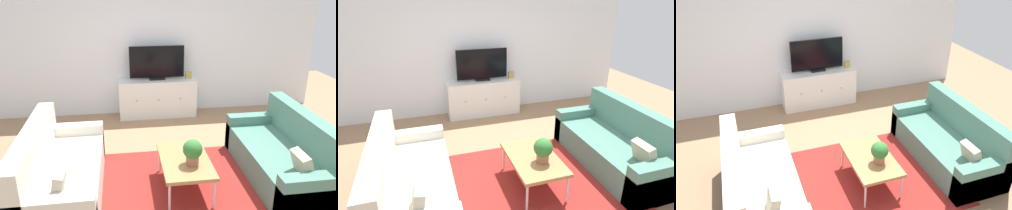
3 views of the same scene
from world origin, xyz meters
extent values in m
plane|color=#997251|center=(0.00, 0.00, 0.00)|extent=(10.00, 10.00, 0.00)
cube|color=white|center=(0.00, 2.55, 1.35)|extent=(6.40, 0.12, 2.70)
cube|color=maroon|center=(0.00, -0.15, 0.01)|extent=(2.50, 1.90, 0.01)
cube|color=beige|center=(-1.35, -0.10, 0.20)|extent=(0.85, 1.88, 0.40)
cube|color=beige|center=(-1.67, -0.10, 0.43)|extent=(0.20, 1.88, 0.86)
cube|color=beige|center=(-1.35, 0.75, 0.27)|extent=(0.85, 0.18, 0.54)
cube|color=#B2A58C|center=(-1.30, -0.71, 0.52)|extent=(0.15, 0.30, 0.31)
cube|color=#4C7A6B|center=(1.35, -0.10, 0.20)|extent=(0.85, 1.88, 0.40)
cube|color=#4C7A6B|center=(1.67, -0.10, 0.43)|extent=(0.20, 1.88, 0.86)
cube|color=#4C7A6B|center=(1.35, 0.75, 0.27)|extent=(0.85, 0.18, 0.54)
cube|color=#4C7A6B|center=(1.35, -0.95, 0.27)|extent=(0.85, 0.18, 0.54)
cube|color=#B2A58C|center=(1.30, -0.71, 0.52)|extent=(0.19, 0.30, 0.32)
cube|color=#A37547|center=(0.08, -0.21, 0.40)|extent=(0.59, 0.95, 0.04)
cylinder|color=silver|center=(-0.17, -0.64, 0.19)|extent=(0.03, 0.03, 0.38)
cylinder|color=silver|center=(0.33, -0.64, 0.19)|extent=(0.03, 0.03, 0.38)
cylinder|color=silver|center=(-0.17, 0.22, 0.19)|extent=(0.03, 0.03, 0.38)
cylinder|color=silver|center=(0.33, 0.22, 0.19)|extent=(0.03, 0.03, 0.38)
cylinder|color=#936042|center=(0.14, -0.34, 0.48)|extent=(0.15, 0.15, 0.11)
sphere|color=#2D6B2D|center=(0.14, -0.34, 0.62)|extent=(0.23, 0.23, 0.23)
cube|color=white|center=(0.03, 2.27, 0.36)|extent=(1.43, 0.44, 0.71)
sphere|color=#B79338|center=(-0.37, 2.04, 0.39)|extent=(0.03, 0.03, 0.03)
sphere|color=#B79338|center=(0.03, 2.04, 0.39)|extent=(0.03, 0.03, 0.03)
sphere|color=#B79338|center=(0.43, 2.04, 0.39)|extent=(0.03, 0.03, 0.03)
cube|color=black|center=(0.03, 2.29, 0.73)|extent=(0.28, 0.16, 0.04)
cube|color=black|center=(0.03, 2.29, 1.04)|extent=(1.01, 0.04, 0.58)
cube|color=tan|center=(0.63, 2.27, 0.78)|extent=(0.11, 0.07, 0.13)
camera|label=1|loc=(-0.63, -3.65, 2.42)|focal=35.47mm
camera|label=2|loc=(-1.16, -2.92, 2.30)|focal=29.59mm
camera|label=3|loc=(-1.45, -3.47, 3.18)|focal=35.37mm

